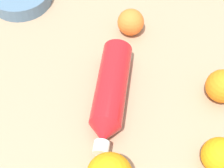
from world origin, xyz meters
The scene contains 5 objects.
ground_plane centered at (0.00, 0.00, 0.00)m, with size 2.40×2.40×0.00m, color #9E7F60.
water_bottle centered at (-0.01, -0.01, 0.03)m, with size 0.26×0.14×0.07m.
orange_1 centered at (0.18, -0.10, 0.03)m, with size 0.06×0.06×0.06m, color orange.
orange_2 centered at (-0.19, -0.19, 0.03)m, with size 0.07×0.07×0.07m, color orange.
orange_4 centered at (-0.04, -0.25, 0.04)m, with size 0.07×0.07×0.07m, color orange.
Camera 1 is at (-0.40, 0.05, 0.62)m, focal length 54.79 mm.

